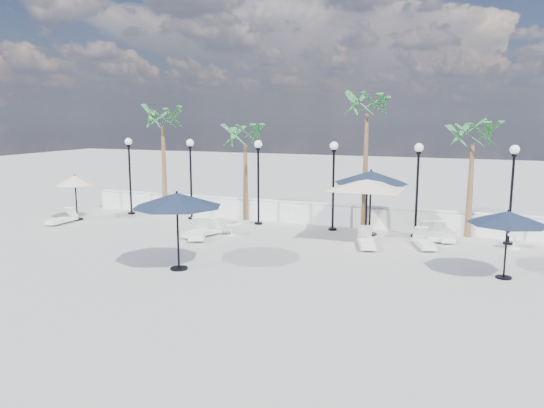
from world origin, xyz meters
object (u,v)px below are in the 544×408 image
at_px(lounger_4, 429,234).
at_px(lounger_5, 443,235).
at_px(parasol_navy_mid, 371,177).
at_px(parasol_navy_right, 508,218).
at_px(lounger_0, 62,219).
at_px(parasol_navy_left, 177,200).
at_px(lounger_6, 424,242).
at_px(lounger_1, 198,233).
at_px(lounger_3, 366,242).
at_px(lounger_2, 202,232).
at_px(parasol_cream_small, 75,181).
at_px(parasol_cream_sq_a, 367,180).

bearing_deg(lounger_4, lounger_5, -19.90).
height_order(parasol_navy_mid, parasol_navy_right, parasol_navy_mid).
xyz_separation_m(lounger_0, parasol_navy_mid, (13.68, 2.89, 2.21)).
xyz_separation_m(lounger_5, parasol_navy_right, (2.10, -4.53, 1.67)).
bearing_deg(lounger_0, parasol_navy_left, -25.93).
bearing_deg(lounger_4, parasol_navy_right, -79.92).
bearing_deg(lounger_4, parasol_navy_mid, 160.93).
relative_size(lounger_6, parasol_navy_mid, 0.57).
relative_size(lounger_1, lounger_3, 1.06).
bearing_deg(lounger_3, parasol_navy_mid, 81.43).
relative_size(lounger_2, parasol_navy_mid, 0.59).
height_order(lounger_5, parasol_navy_mid, parasol_navy_mid).
distance_m(lounger_1, lounger_6, 8.87).
bearing_deg(parasol_cream_small, parasol_navy_right, -7.91).
bearing_deg(parasol_navy_mid, lounger_5, 0.74).
distance_m(parasol_navy_left, parasol_navy_right, 10.17).
distance_m(lounger_5, parasol_navy_left, 10.82).
relative_size(lounger_1, lounger_6, 1.11).
distance_m(parasol_navy_left, parasol_cream_small, 10.46).
height_order(lounger_4, lounger_5, lounger_5).
relative_size(lounger_0, lounger_4, 0.96).
bearing_deg(lounger_5, lounger_3, -159.47).
relative_size(lounger_6, parasol_cream_small, 0.80).
distance_m(lounger_5, parasol_navy_right, 5.26).
height_order(lounger_5, parasol_navy_left, parasol_navy_left).
height_order(lounger_4, parasol_navy_mid, parasol_navy_mid).
xyz_separation_m(parasol_navy_mid, parasol_navy_right, (5.03, -4.49, -0.54)).
bearing_deg(lounger_3, lounger_1, 171.98).
bearing_deg(lounger_0, parasol_navy_mid, 12.33).
distance_m(lounger_1, lounger_3, 6.73).
bearing_deg(lounger_1, parasol_cream_small, 145.95).
height_order(lounger_0, parasol_cream_small, parasol_cream_small).
bearing_deg(lounger_4, parasol_cream_small, 166.88).
height_order(lounger_2, parasol_navy_left, parasol_navy_left).
bearing_deg(lounger_3, parasol_cream_small, 161.85).
bearing_deg(parasol_navy_right, lounger_4, 120.04).
bearing_deg(lounger_2, parasol_navy_mid, 44.87).
bearing_deg(lounger_0, parasol_cream_small, 90.39).
xyz_separation_m(lounger_5, parasol_navy_left, (-7.67, -7.35, 2.05)).
bearing_deg(parasol_navy_mid, lounger_0, -168.06).
height_order(lounger_6, parasol_navy_mid, parasol_navy_mid).
height_order(parasol_navy_mid, parasol_cream_small, parasol_navy_mid).
bearing_deg(lounger_3, parasol_navy_left, -151.57).
bearing_deg(parasol_cream_small, parasol_navy_mid, 7.88).
distance_m(parasol_navy_mid, parasol_cream_small, 13.82).
bearing_deg(lounger_5, lounger_4, 160.21).
xyz_separation_m(lounger_5, lounger_6, (-0.57, -1.49, -0.00)).
bearing_deg(lounger_1, lounger_0, 153.64).
height_order(parasol_cream_sq_a, parasol_cream_small, parasol_cream_sq_a).
bearing_deg(lounger_3, lounger_6, 2.62).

